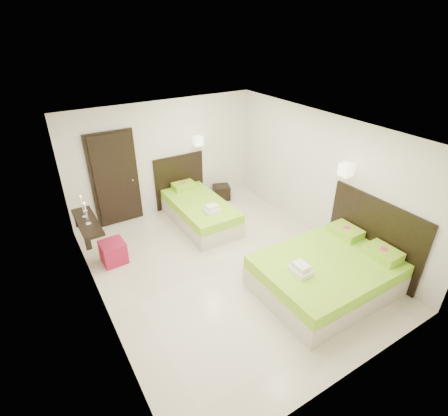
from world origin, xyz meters
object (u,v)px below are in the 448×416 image
nightstand (222,192)px  ottoman (113,252)px  bed_single (198,209)px  bed_double (330,271)px

nightstand → ottoman: (-3.13, -1.19, 0.04)m
bed_single → ottoman: size_ratio=4.80×
bed_single → ottoman: bearing=-166.6°
bed_single → nightstand: size_ratio=5.13×
bed_single → ottoman: (-2.09, -0.50, -0.09)m
nightstand → ottoman: 3.35m
bed_single → nightstand: 1.26m
bed_double → nightstand: bearing=87.6°
bed_double → nightstand: 3.86m
bed_double → ottoman: bed_double is taller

